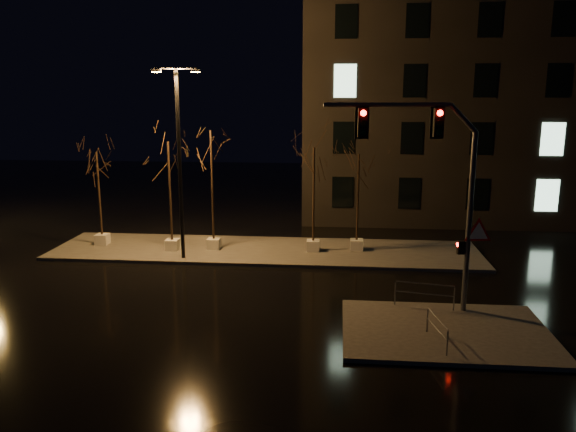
# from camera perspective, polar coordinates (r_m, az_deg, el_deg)

# --- Properties ---
(ground) EXTENTS (90.00, 90.00, 0.00)m
(ground) POSITION_cam_1_polar(r_m,az_deg,el_deg) (23.58, -4.29, -7.66)
(ground) COLOR black
(ground) RESTS_ON ground
(median) EXTENTS (22.00, 5.00, 0.15)m
(median) POSITION_cam_1_polar(r_m,az_deg,el_deg) (29.21, -2.35, -3.55)
(median) COLOR #413E3A
(median) RESTS_ON ground
(sidewalk_corner) EXTENTS (7.00, 5.00, 0.15)m
(sidewalk_corner) POSITION_cam_1_polar(r_m,az_deg,el_deg) (20.34, 15.69, -11.21)
(sidewalk_corner) COLOR #413E3A
(sidewalk_corner) RESTS_ON ground
(building) EXTENTS (25.00, 12.00, 15.00)m
(building) POSITION_cam_1_polar(r_m,az_deg,el_deg) (41.15, 20.04, 10.79)
(building) COLOR black
(building) RESTS_ON ground
(tree_0) EXTENTS (1.80, 1.80, 5.07)m
(tree_0) POSITION_cam_1_polar(r_m,az_deg,el_deg) (31.05, -18.78, 4.16)
(tree_0) COLOR silver
(tree_0) RESTS_ON median
(tree_1) EXTENTS (1.80, 1.80, 5.74)m
(tree_1) POSITION_cam_1_polar(r_m,az_deg,el_deg) (28.86, -12.01, 4.98)
(tree_1) COLOR silver
(tree_1) RESTS_ON median
(tree_2) EXTENTS (1.80, 1.80, 6.29)m
(tree_2) POSITION_cam_1_polar(r_m,az_deg,el_deg) (28.65, -7.79, 5.93)
(tree_2) COLOR silver
(tree_2) RESTS_ON median
(tree_3) EXTENTS (1.80, 1.80, 5.45)m
(tree_3) POSITION_cam_1_polar(r_m,az_deg,el_deg) (28.12, 2.64, 4.61)
(tree_3) COLOR silver
(tree_3) RESTS_ON median
(tree_4) EXTENTS (1.80, 1.80, 5.10)m
(tree_4) POSITION_cam_1_polar(r_m,az_deg,el_deg) (28.50, 7.17, 4.08)
(tree_4) COLOR silver
(tree_4) RESTS_ON median
(traffic_signal_mast) EXTENTS (6.20, 0.77, 7.59)m
(traffic_signal_mast) POSITION_cam_1_polar(r_m,az_deg,el_deg) (20.57, 14.97, 3.79)
(traffic_signal_mast) COLOR #55575C
(traffic_signal_mast) RESTS_ON sidewalk_corner
(streetlight_main) EXTENTS (2.28, 0.47, 9.09)m
(streetlight_main) POSITION_cam_1_polar(r_m,az_deg,el_deg) (27.20, -11.00, 6.49)
(streetlight_main) COLOR black
(streetlight_main) RESTS_ON median
(guard_rail_a) EXTENTS (2.17, 0.46, 0.95)m
(guard_rail_a) POSITION_cam_1_polar(r_m,az_deg,el_deg) (21.85, 13.69, -7.47)
(guard_rail_a) COLOR #55575C
(guard_rail_a) RESTS_ON sidewalk_corner
(guard_rail_b) EXTENTS (0.39, 1.80, 0.87)m
(guard_rail_b) POSITION_cam_1_polar(r_m,az_deg,el_deg) (18.97, 14.90, -10.82)
(guard_rail_b) COLOR #55575C
(guard_rail_b) RESTS_ON sidewalk_corner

